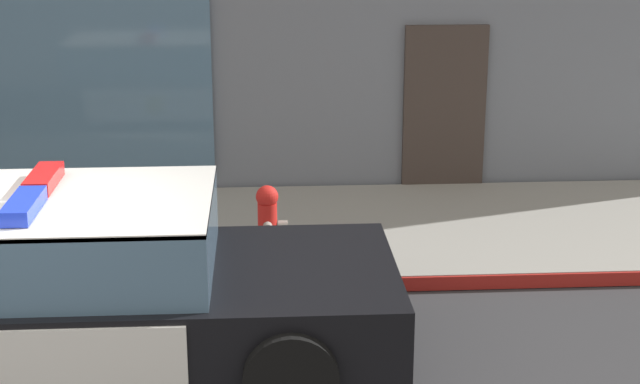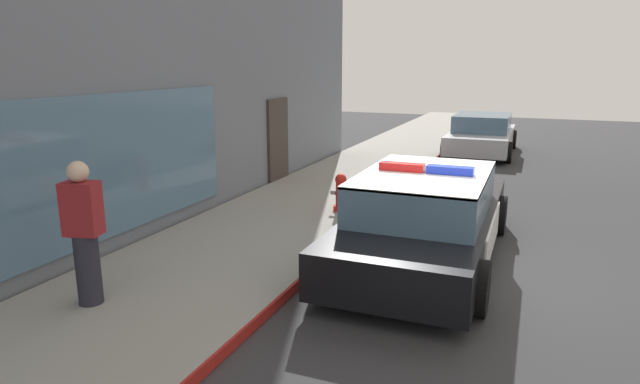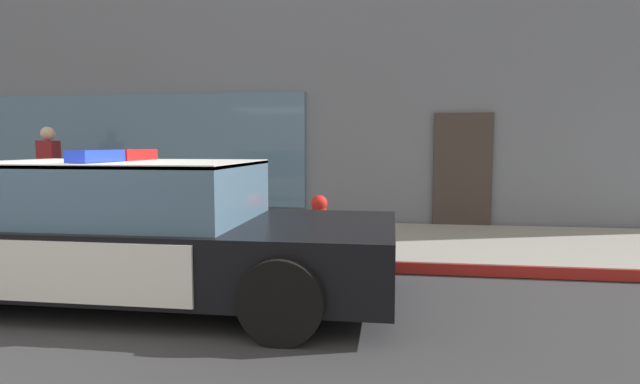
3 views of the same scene
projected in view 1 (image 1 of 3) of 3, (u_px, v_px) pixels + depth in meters
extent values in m
cube|color=gray|center=(71.00, 237.00, 10.39)|extent=(48.00, 2.99, 0.15)
cube|color=maroon|center=(41.00, 293.00, 8.95)|extent=(28.80, 0.04, 0.14)
cube|color=#382D28|center=(444.00, 112.00, 11.81)|extent=(1.00, 0.08, 2.10)
cube|color=black|center=(71.00, 306.00, 7.61)|extent=(5.11, 1.94, 0.60)
cube|color=silver|center=(280.00, 281.00, 7.66)|extent=(1.74, 1.90, 0.05)
cube|color=silver|center=(79.00, 261.00, 8.54)|extent=(2.14, 0.03, 0.51)
cube|color=silver|center=(30.00, 364.00, 6.67)|extent=(2.14, 0.03, 0.51)
cube|color=yellow|center=(80.00, 261.00, 8.55)|extent=(0.22, 0.01, 0.26)
cube|color=slate|center=(38.00, 238.00, 7.43)|extent=(2.66, 1.75, 0.60)
cube|color=silver|center=(35.00, 202.00, 7.35)|extent=(2.66, 1.75, 0.04)
cube|color=red|center=(44.00, 179.00, 7.65)|extent=(0.20, 0.66, 0.11)
cube|color=blue|center=(24.00, 206.00, 6.99)|extent=(0.20, 0.66, 0.11)
cylinder|color=black|center=(283.00, 274.00, 8.68)|extent=(0.68, 0.22, 0.68)
cylinder|color=black|center=(291.00, 377.00, 6.84)|extent=(0.68, 0.22, 0.68)
cylinder|color=red|center=(268.00, 251.00, 9.63)|extent=(0.28, 0.28, 0.10)
cylinder|color=red|center=(268.00, 225.00, 9.55)|extent=(0.19, 0.19, 0.45)
sphere|color=red|center=(267.00, 197.00, 9.47)|extent=(0.22, 0.22, 0.22)
cylinder|color=gray|center=(267.00, 189.00, 9.45)|extent=(0.06, 0.06, 0.05)
cylinder|color=gray|center=(268.00, 228.00, 9.41)|extent=(0.09, 0.10, 0.09)
cylinder|color=gray|center=(267.00, 218.00, 9.69)|extent=(0.09, 0.10, 0.09)
cylinder|color=gray|center=(283.00, 226.00, 9.57)|extent=(0.10, 0.12, 0.12)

